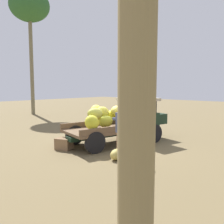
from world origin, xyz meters
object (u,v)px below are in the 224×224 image
wooden_crate (64,144)px  loose_banana_bunch (117,154)px  truck (122,120)px  farmer (123,127)px

wooden_crate → loose_banana_bunch: wooden_crate is taller
truck → loose_banana_bunch: size_ratio=8.91×
truck → farmer: size_ratio=2.62×
farmer → loose_banana_bunch: farmer is taller
loose_banana_bunch → farmer: bearing=-5.0°
farmer → truck: bearing=-23.7°
truck → wooden_crate: bearing=172.4°
truck → wooden_crate: 2.53m
truck → wooden_crate: size_ratio=8.12×
truck → wooden_crate: (-2.26, 0.88, -0.71)m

